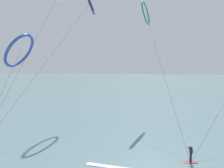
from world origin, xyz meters
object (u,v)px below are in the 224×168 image
object	(u,v)px
surfer_crimson	(191,155)
kite_teal	(146,13)
kite_navy	(90,2)
kite_cobalt	(20,51)

from	to	relation	value
surfer_crimson	kite_teal	xyz separation A→B (m)	(-3.82, 20.83, 18.49)
surfer_crimson	kite_navy	distance (m)	31.47
kite_teal	surfer_crimson	bearing A→B (deg)	-153.90
surfer_crimson	kite_cobalt	world-z (taller)	kite_cobalt
surfer_crimson	kite_cobalt	distance (m)	21.74
surfer_crimson	kite_navy	size ratio (longest dim) A/B	0.07
kite_navy	kite_teal	bearing A→B (deg)	-86.05
kite_cobalt	surfer_crimson	bearing A→B (deg)	78.58
kite_cobalt	kite_navy	world-z (taller)	kite_navy
kite_cobalt	kite_teal	distance (m)	24.77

